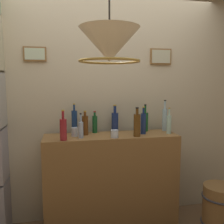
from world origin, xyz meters
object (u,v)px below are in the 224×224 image
Objects in this scene: glass_tumbler_rocks at (75,132)px; glass_tumbler_highball at (115,134)px; liquor_bottle_vermouth at (81,129)px; liquor_bottle_scotch at (165,119)px; liquor_bottle_brandy at (115,122)px; liquor_bottle_vodka at (95,124)px; liquor_bottle_whiskey at (137,125)px; pendant_lamp at (109,46)px; liquor_bottle_port at (169,124)px; liquor_bottle_amaro at (143,123)px; wooden_barrel at (219,210)px; liquor_bottle_rye at (145,121)px; liquor_bottle_rum at (63,129)px; liquor_bottle_mezcal at (85,125)px; liquor_bottle_sherry at (74,122)px.

glass_tumbler_rocks is 1.17× the size of glass_tumbler_highball.
liquor_bottle_scotch is at bearing 10.99° from liquor_bottle_vermouth.
glass_tumbler_rocks is at bearing -163.15° from liquor_bottle_brandy.
liquor_bottle_scotch is 0.80m from liquor_bottle_vodka.
pendant_lamp is at bearing -120.29° from liquor_bottle_whiskey.
liquor_bottle_port is 0.95× the size of liquor_bottle_amaro.
liquor_bottle_whiskey reaches higher than liquor_bottle_vermouth.
wooden_barrel is at bearing -11.21° from liquor_bottle_vermouth.
liquor_bottle_vermouth is 1.65m from wooden_barrel.
liquor_bottle_rye is at bearing 31.67° from glass_tumbler_highball.
pendant_lamp is at bearing -65.18° from liquor_bottle_rum.
liquor_bottle_vodka is at bearing 40.76° from liquor_bottle_rum.
liquor_bottle_port is at bearing -3.58° from glass_tumbler_rocks.
liquor_bottle_mezcal is 0.13m from glass_tumbler_rocks.
liquor_bottle_sherry reaches higher than liquor_bottle_vermouth.
liquor_bottle_sherry is at bearing 178.04° from liquor_bottle_rye.
liquor_bottle_rye reaches higher than glass_tumbler_highball.
liquor_bottle_rye reaches higher than wooden_barrel.
liquor_bottle_vodka is 0.45m from liquor_bottle_rum.
liquor_bottle_brandy reaches higher than liquor_bottle_vermouth.
liquor_bottle_vermouth reaches higher than wooden_barrel.
liquor_bottle_mezcal is at bearing 96.10° from pendant_lamp.
liquor_bottle_port reaches higher than liquor_bottle_vodka.
liquor_bottle_vermouth is 0.67m from liquor_bottle_amaro.
liquor_bottle_port is 3.06× the size of glass_tumbler_rocks.
liquor_bottle_rye is 0.81m from glass_tumbler_rocks.
liquor_bottle_rum is 3.74× the size of glass_tumbler_highball.
liquor_bottle_vodka is 1.58m from wooden_barrel.
pendant_lamp is at bearing -122.45° from liquor_bottle_amaro.
liquor_bottle_sherry is at bearing 167.04° from liquor_bottle_amaro.
liquor_bottle_mezcal is at bearing -140.05° from liquor_bottle_vodka.
liquor_bottle_brandy is at bearing 77.46° from glass_tumbler_highball.
liquor_bottle_amaro is (0.84, 0.13, 0.01)m from liquor_bottle_rum.
liquor_bottle_scotch is 4.47× the size of glass_tumbler_highball.
liquor_bottle_scotch is at bearing 3.41° from liquor_bottle_mezcal.
pendant_lamp reaches higher than liquor_bottle_amaro.
pendant_lamp is at bearing -158.96° from wooden_barrel.
liquor_bottle_port is 0.55× the size of wooden_barrel.
liquor_bottle_scotch is (0.91, 0.05, 0.03)m from liquor_bottle_mezcal.
liquor_bottle_rye is at bearing -2.66° from liquor_bottle_vodka.
glass_tumbler_rocks is at bearing 165.85° from wooden_barrel.
glass_tumbler_rocks reaches higher than glass_tumbler_highball.
liquor_bottle_vermouth is (-0.57, 0.04, -0.03)m from liquor_bottle_whiskey.
liquor_bottle_rum is 0.18m from liquor_bottle_vermouth.
liquor_bottle_rum reaches higher than liquor_bottle_vodka.
liquor_bottle_vodka is 0.96× the size of liquor_bottle_vermouth.
liquor_bottle_whiskey reaches higher than liquor_bottle_vodka.
glass_tumbler_highball is (0.39, -0.14, -0.01)m from glass_tumbler_rocks.
wooden_barrel is (0.45, -0.30, -0.86)m from liquor_bottle_port.
liquor_bottle_sherry is at bearing 138.05° from liquor_bottle_mezcal.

